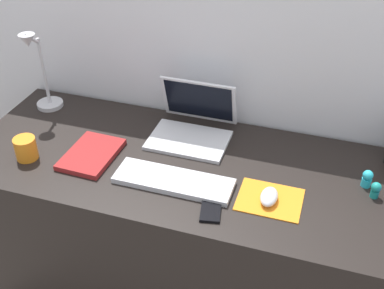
% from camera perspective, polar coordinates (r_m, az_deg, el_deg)
% --- Properties ---
extents(back_wall, '(2.97, 0.05, 1.33)m').
position_cam_1_polar(back_wall, '(2.08, 4.11, 1.69)').
color(back_wall, silver).
rests_on(back_wall, ground_plane).
extents(desk, '(1.77, 0.66, 0.74)m').
position_cam_1_polar(desk, '(1.99, 1.06, -11.06)').
color(desk, black).
rests_on(desk, ground_plane).
extents(laptop, '(0.30, 0.27, 0.21)m').
position_cam_1_polar(laptop, '(1.89, 0.16, 2.62)').
color(laptop, silver).
rests_on(laptop, desk).
extents(keyboard, '(0.41, 0.13, 0.02)m').
position_cam_1_polar(keyboard, '(1.67, -2.17, -4.28)').
color(keyboard, silver).
rests_on(keyboard, desk).
extents(mousepad, '(0.21, 0.17, 0.00)m').
position_cam_1_polar(mousepad, '(1.63, 9.10, -6.39)').
color(mousepad, orange).
rests_on(mousepad, desk).
extents(mouse, '(0.06, 0.10, 0.03)m').
position_cam_1_polar(mouse, '(1.61, 9.01, -6.06)').
color(mouse, silver).
rests_on(mouse, mousepad).
extents(cell_phone, '(0.09, 0.14, 0.01)m').
position_cam_1_polar(cell_phone, '(1.57, 2.25, -7.45)').
color(cell_phone, black).
rests_on(cell_phone, desk).
extents(desk_lamp, '(0.11, 0.15, 0.35)m').
position_cam_1_polar(desk_lamp, '(2.09, -17.36, 7.92)').
color(desk_lamp, '#B7B7BC').
rests_on(desk_lamp, desk).
extents(notebook_pad, '(0.18, 0.24, 0.02)m').
position_cam_1_polar(notebook_pad, '(1.83, -11.70, -1.13)').
color(notebook_pad, maroon).
rests_on(notebook_pad, desk).
extents(coffee_mug, '(0.08, 0.08, 0.08)m').
position_cam_1_polar(coffee_mug, '(1.87, -18.89, -0.43)').
color(coffee_mug, orange).
rests_on(coffee_mug, desk).
extents(toy_figurine_teal, '(0.03, 0.03, 0.06)m').
position_cam_1_polar(toy_figurine_teal, '(1.71, 20.71, -4.95)').
color(toy_figurine_teal, teal).
rests_on(toy_figurine_teal, desk).
extents(toy_figurine_cyan, '(0.04, 0.04, 0.06)m').
position_cam_1_polar(toy_figurine_cyan, '(1.75, 19.83, -3.74)').
color(toy_figurine_cyan, '#28B7CC').
rests_on(toy_figurine_cyan, desk).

